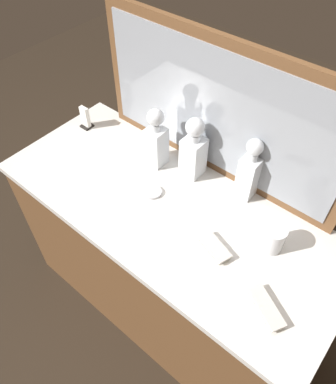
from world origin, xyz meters
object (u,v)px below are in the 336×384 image
Objects in this scene: crystal_decanter_left at (249,174)px; napkin_holder at (86,119)px; crystal_tumbler_front at (273,239)px; silver_brush_right at (215,247)px; crystal_decanter_front at (193,153)px; porcelain_dish at (153,192)px; crystal_decanter_right at (156,143)px; silver_brush_center at (266,308)px.

napkin_holder is (-0.82, -0.12, -0.07)m from crystal_decanter_left.
crystal_tumbler_front is 0.72× the size of silver_brush_right.
crystal_decanter_front is 0.23m from porcelain_dish.
porcelain_dish is at bearing 170.07° from silver_brush_right.
crystal_decanter_left is 0.40m from crystal_decanter_right.
silver_brush_right is at bearing -136.15° from crystal_tumbler_front.
porcelain_dish is at bearing -12.56° from napkin_holder.
crystal_tumbler_front is 0.94× the size of napkin_holder.
silver_brush_center is 1.16m from napkin_holder.
crystal_tumbler_front is at bearing -6.47° from crystal_decanter_right.
porcelain_dish is (-0.29, -0.24, -0.11)m from crystal_decanter_left.
crystal_decanter_right is 0.77m from silver_brush_center.
napkin_holder is at bearing -175.94° from crystal_decanter_right.
crystal_decanter_right is at bearing 157.90° from silver_brush_center.
napkin_holder reaches higher than porcelain_dish.
crystal_decanter_front is 0.46m from crystal_tumbler_front.
crystal_decanter_right is at bearing 4.06° from napkin_holder.
crystal_decanter_front is at bearing 148.58° from silver_brush_center.
crystal_decanter_left is 2.57× the size of napkin_holder.
crystal_decanter_front is 0.24m from crystal_decanter_left.
crystal_decanter_front is at bearing 165.21° from crystal_tumbler_front.
porcelain_dish is at bearing -53.97° from crystal_decanter_right.
silver_brush_right is 0.90× the size of silver_brush_center.
crystal_decanter_left is at bearing 142.86° from crystal_tumbler_front.
porcelain_dish is 0.68× the size of napkin_holder.
napkin_holder is at bearing -171.74° from crystal_decanter_left.
crystal_decanter_left is 0.83m from napkin_holder.
crystal_decanter_left reaches higher than porcelain_dish.
silver_brush_center is 2.15× the size of porcelain_dish.
crystal_decanter_right is at bearing 173.53° from crystal_tumbler_front.
crystal_decanter_right reaches higher than silver_brush_center.
crystal_decanter_right is (-0.16, -0.05, -0.00)m from crystal_decanter_front.
crystal_decanter_right reaches higher than crystal_tumbler_front.
napkin_holder is (-0.88, 0.18, 0.03)m from silver_brush_right.
silver_brush_center is (0.55, -0.34, -0.10)m from crystal_decanter_front.
napkin_holder is (-1.02, 0.04, -0.00)m from crystal_tumbler_front.
crystal_decanter_left is 0.32m from silver_brush_right.
crystal_decanter_right is 0.43m from napkin_holder.
crystal_tumbler_front reaches higher than porcelain_dish.
silver_brush_center is at bearing -31.42° from crystal_decanter_front.
crystal_decanter_front is at bearing 139.14° from silver_brush_right.
crystal_decanter_right is 0.21m from porcelain_dish.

